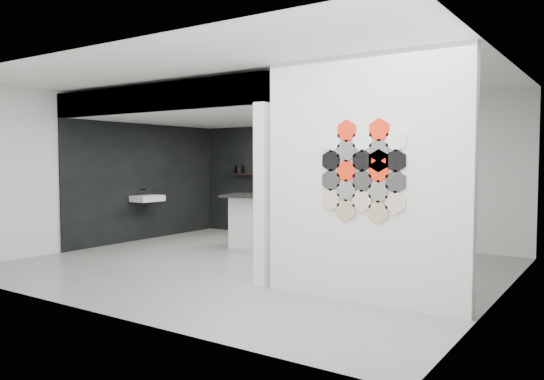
{
  "coord_description": "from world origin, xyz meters",
  "views": [
    {
      "loc": [
        4.72,
        -6.55,
        1.62
      ],
      "look_at": [
        0.1,
        0.3,
        1.15
      ],
      "focal_mm": 35.0,
      "sensor_mm": 36.0,
      "label": 1
    }
  ],
  "objects": [
    {
      "name": "bay_clad_back",
      "position": [
        -1.3,
        2.97,
        1.18
      ],
      "size": [
        4.4,
        0.04,
        2.35
      ],
      "primitive_type": "cube",
      "color": "black",
      "rests_on": "floor"
    },
    {
      "name": "wall_basin",
      "position": [
        -3.24,
        0.8,
        0.85
      ],
      "size": [
        0.4,
        0.6,
        0.12
      ],
      "primitive_type": "cube",
      "color": "silver",
      "rests_on": "bay_clad_left"
    },
    {
      "name": "kitchen_island",
      "position": [
        -0.63,
        1.51,
        0.51
      ],
      "size": [
        2.03,
        1.36,
        1.5
      ],
      "rotation": [
        0.0,
        0.0,
        0.32
      ],
      "color": "silver",
      "rests_on": "floor"
    },
    {
      "name": "corner_column",
      "position": [
        0.82,
        -1.0,
        1.18
      ],
      "size": [
        0.16,
        0.16,
        2.35
      ],
      "primitive_type": "cube",
      "color": "silver",
      "rests_on": "floor"
    },
    {
      "name": "partition_panel",
      "position": [
        2.23,
        -1.0,
        1.4
      ],
      "size": [
        2.45,
        0.15,
        2.8
      ],
      "primitive_type": "cube",
      "color": "silver",
      "rests_on": "floor"
    },
    {
      "name": "stockpot",
      "position": [
        -2.51,
        2.87,
        1.4
      ],
      "size": [
        0.25,
        0.25,
        0.17
      ],
      "primitive_type": "cylinder",
      "rotation": [
        0.0,
        0.0,
        -0.26
      ],
      "color": "black",
      "rests_on": "display_shelf"
    },
    {
      "name": "bulkhead",
      "position": [
        -1.3,
        1.0,
        2.55
      ],
      "size": [
        4.4,
        4.0,
        0.4
      ],
      "primitive_type": "cube",
      "color": "silver",
      "rests_on": "corner_column"
    },
    {
      "name": "display_shelf",
      "position": [
        -1.2,
        2.87,
        1.3
      ],
      "size": [
        3.0,
        0.15,
        0.04
      ],
      "primitive_type": "cube",
      "color": "black",
      "rests_on": "bay_clad_back"
    },
    {
      "name": "glass_vase",
      "position": [
        0.15,
        2.87,
        1.39
      ],
      "size": [
        0.13,
        0.13,
        0.14
      ],
      "primitive_type": "cylinder",
      "rotation": [
        0.0,
        0.0,
        -0.32
      ],
      "color": "gray",
      "rests_on": "display_shelf"
    },
    {
      "name": "kettle",
      "position": [
        -0.36,
        2.87,
        1.39
      ],
      "size": [
        0.21,
        0.21,
        0.14
      ],
      "primitive_type": "ellipsoid",
      "rotation": [
        0.0,
        0.0,
        -0.29
      ],
      "color": "black",
      "rests_on": "display_shelf"
    },
    {
      "name": "bay_clad_left",
      "position": [
        -3.47,
        1.0,
        1.18
      ],
      "size": [
        0.04,
        4.0,
        2.35
      ],
      "primitive_type": "cube",
      "color": "black",
      "rests_on": "floor"
    },
    {
      "name": "hex_tile_cluster",
      "position": [
        2.26,
        -1.09,
        1.5
      ],
      "size": [
        1.04,
        0.02,
        1.16
      ],
      "color": "beige",
      "rests_on": "partition_panel"
    },
    {
      "name": "glass_bowl",
      "position": [
        0.15,
        2.87,
        1.37
      ],
      "size": [
        0.17,
        0.17,
        0.11
      ],
      "primitive_type": "cylinder",
      "rotation": [
        0.0,
        0.0,
        -0.15
      ],
      "color": "gray",
      "rests_on": "display_shelf"
    },
    {
      "name": "fascia_beam",
      "position": [
        -1.3,
        -0.92,
        2.55
      ],
      "size": [
        4.4,
        0.16,
        0.4
      ],
      "primitive_type": "cube",
      "color": "silver",
      "rests_on": "corner_column"
    },
    {
      "name": "utensil_cup",
      "position": [
        -1.96,
        2.87,
        1.37
      ],
      "size": [
        0.08,
        0.08,
        0.1
      ],
      "primitive_type": "cylinder",
      "rotation": [
        0.0,
        0.0,
        -0.05
      ],
      "color": "black",
      "rests_on": "display_shelf"
    },
    {
      "name": "bottle_dark",
      "position": [
        -1.36,
        2.87,
        1.41
      ],
      "size": [
        0.09,
        0.09,
        0.18
      ],
      "primitive_type": "cylinder",
      "rotation": [
        0.0,
        0.0,
        -0.41
      ],
      "color": "black",
      "rests_on": "display_shelf"
    },
    {
      "name": "floor",
      "position": [
        0.0,
        0.0,
        -0.01
      ],
      "size": [
        7.0,
        6.0,
        0.01
      ],
      "primitive_type": "cube",
      "color": "slate"
    }
  ]
}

